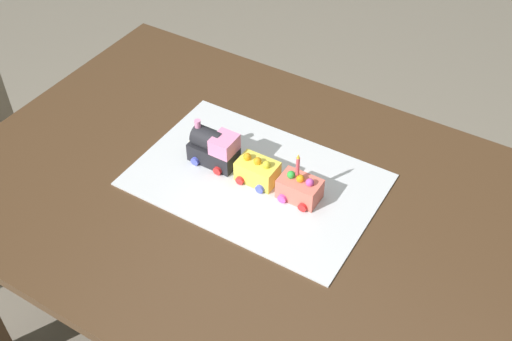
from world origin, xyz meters
TOP-DOWN VIEW (x-y plane):
  - dining_table at (0.00, 0.00)m, footprint 1.40×1.00m
  - cake_board at (0.03, 0.04)m, footprint 0.60×0.40m
  - cake_locomotive at (-0.10, 0.05)m, footprint 0.14×0.08m
  - cake_car_caboose_lemon at (0.03, 0.05)m, footprint 0.10×0.08m
  - cake_car_flatbed_coral at (0.15, 0.05)m, footprint 0.10×0.08m
  - birthday_candle at (0.14, 0.05)m, footprint 0.01×0.01m

SIDE VIEW (x-z plane):
  - dining_table at x=0.00m, z-range 0.26..1.00m
  - cake_board at x=0.03m, z-range 0.74..0.74m
  - cake_car_caboose_lemon at x=0.03m, z-range 0.74..0.81m
  - cake_car_flatbed_coral at x=0.15m, z-range 0.74..0.81m
  - cake_locomotive at x=-0.10m, z-range 0.73..0.85m
  - birthday_candle at x=0.14m, z-range 0.81..0.88m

